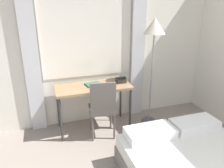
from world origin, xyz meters
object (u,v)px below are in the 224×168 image
Objects in this scene: desk at (93,90)px; desk_chair at (102,106)px; telephone at (121,80)px; standing_lamp at (154,34)px; book at (93,84)px.

desk is 1.26× the size of desk_chair.
desk is 6.80× the size of telephone.
desk_chair is 1.41m from standing_lamp.
book is (-0.05, 0.33, 0.25)m from desk_chair.
book is (0.01, 0.03, 0.08)m from desk.
book is at bearing 107.35° from desk_chair.
telephone is 0.47m from book.
desk_chair is 3.58× the size of book.
standing_lamp is 1.26m from book.
desk_chair is 0.42m from book.
telephone is at bearing 45.07° from desk_chair.
telephone reaches higher than desk.
telephone is at bearing -2.93° from book.
desk is at bearing 110.83° from desk_chair.
book is (-0.47, 0.02, -0.03)m from telephone.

